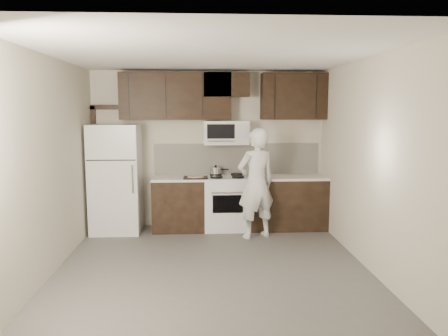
{
  "coord_description": "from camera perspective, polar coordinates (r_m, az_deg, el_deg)",
  "views": [
    {
      "loc": [
        -0.16,
        -5.37,
        2.05
      ],
      "look_at": [
        0.2,
        0.9,
        1.2
      ],
      "focal_mm": 35.0,
      "sensor_mm": 36.0,
      "label": 1
    }
  ],
  "objects": [
    {
      "name": "back_wall",
      "position": [
        7.65,
        -2.04,
        2.47
      ],
      "size": [
        4.0,
        0.0,
        4.0
      ],
      "primitive_type": "plane",
      "rotation": [
        1.57,
        0.0,
        0.0
      ],
      "color": "beige",
      "rests_on": "ground"
    },
    {
      "name": "floor",
      "position": [
        5.75,
        -1.49,
        -13.17
      ],
      "size": [
        4.5,
        4.5,
        0.0
      ],
      "primitive_type": "plane",
      "color": "#55524F",
      "rests_on": "ground"
    },
    {
      "name": "counter_run",
      "position": [
        7.52,
        2.66,
        -4.53
      ],
      "size": [
        2.95,
        0.64,
        0.91
      ],
      "color": "black",
      "rests_on": "floor"
    },
    {
      "name": "door_trim",
      "position": [
        7.82,
        -16.24,
        1.53
      ],
      "size": [
        0.5,
        0.08,
        2.12
      ],
      "color": "black",
      "rests_on": "floor"
    },
    {
      "name": "saucepan",
      "position": [
        7.54,
        -1.08,
        -0.41
      ],
      "size": [
        0.32,
        0.19,
        0.18
      ],
      "color": "silver",
      "rests_on": "stove"
    },
    {
      "name": "ceiling",
      "position": [
        5.41,
        -1.6,
        14.62
      ],
      "size": [
        4.5,
        4.5,
        0.0
      ],
      "primitive_type": "plane",
      "rotation": [
        3.14,
        0.0,
        0.0
      ],
      "color": "white",
      "rests_on": "back_wall"
    },
    {
      "name": "stove",
      "position": [
        7.49,
        0.34,
        -4.52
      ],
      "size": [
        0.76,
        0.66,
        0.94
      ],
      "color": "silver",
      "rests_on": "floor"
    },
    {
      "name": "person",
      "position": [
        6.94,
        4.21,
        -2.02
      ],
      "size": [
        0.75,
        0.63,
        1.76
      ],
      "primitive_type": "imported",
      "rotation": [
        0.0,
        0.0,
        3.53
      ],
      "color": "white",
      "rests_on": "floor"
    },
    {
      "name": "backsplash",
      "position": [
        7.68,
        1.7,
        1.22
      ],
      "size": [
        2.9,
        0.02,
        0.54
      ],
      "primitive_type": "cube",
      "color": "silver",
      "rests_on": "counter_run"
    },
    {
      "name": "upper_cabinets",
      "position": [
        7.46,
        -0.43,
        9.51
      ],
      "size": [
        3.48,
        0.35,
        0.78
      ],
      "color": "black",
      "rests_on": "back_wall"
    },
    {
      "name": "baking_tray",
      "position": [
        7.24,
        -3.71,
        -1.26
      ],
      "size": [
        0.41,
        0.31,
        0.02
      ],
      "primitive_type": "cube",
      "rotation": [
        0.0,
        0.0,
        -0.02
      ],
      "color": "black",
      "rests_on": "counter_run"
    },
    {
      "name": "microwave",
      "position": [
        7.45,
        0.29,
        4.65
      ],
      "size": [
        0.76,
        0.42,
        0.4
      ],
      "color": "silver",
      "rests_on": "upper_cabinets"
    },
    {
      "name": "pizza",
      "position": [
        7.24,
        -3.72,
        -1.1
      ],
      "size": [
        0.28,
        0.28,
        0.02
      ],
      "primitive_type": "cylinder",
      "rotation": [
        0.0,
        0.0,
        -0.02
      ],
      "color": "beige",
      "rests_on": "baking_tray"
    },
    {
      "name": "refrigerator",
      "position": [
        7.48,
        -13.92,
        -1.35
      ],
      "size": [
        0.8,
        0.76,
        1.8
      ],
      "color": "silver",
      "rests_on": "floor"
    }
  ]
}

